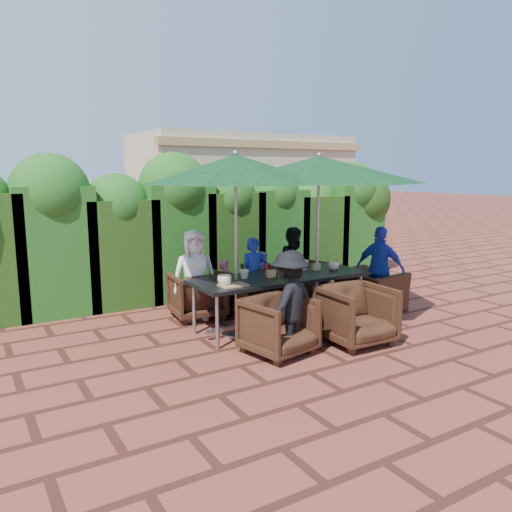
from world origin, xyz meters
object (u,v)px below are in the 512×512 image
dining_table (281,281)px  chair_near_left (279,323)px  umbrella_right (319,170)px  chair_far_right (295,281)px  chair_end_right (370,284)px  umbrella_left (235,170)px  chair_far_left (197,292)px  chair_near_right (357,312)px  chair_far_mid (244,288)px

dining_table → chair_near_left: chair_near_left is taller
umbrella_right → chair_far_right: umbrella_right is taller
dining_table → chair_end_right: bearing=0.9°
chair_far_right → umbrella_left: bearing=10.4°
dining_table → chair_far_right: chair_far_right is taller
dining_table → chair_far_left: (-0.81, 1.06, -0.29)m
chair_far_left → chair_far_right: 1.70m
chair_end_right → umbrella_right: bearing=81.3°
dining_table → chair_near_left: bearing=-124.9°
dining_table → umbrella_left: (-0.68, 0.06, 1.54)m
chair_near_left → umbrella_right: bearing=24.7°
umbrella_right → chair_near_left: 2.42m
chair_near_right → chair_far_left: bearing=122.6°
umbrella_left → dining_table: bearing=-4.9°
chair_far_left → chair_far_right: (1.70, -0.16, 0.02)m
chair_far_mid → chair_far_left: bearing=-26.1°
umbrella_left → chair_near_left: umbrella_left is taller
dining_table → umbrella_right: bearing=4.1°
chair_far_mid → dining_table: bearing=73.1°
chair_far_left → chair_far_right: size_ratio=0.95×
chair_near_left → chair_far_right: bearing=38.9°
chair_far_mid → chair_near_right: 2.09m
dining_table → umbrella_right: size_ratio=0.86×
chair_far_left → chair_end_right: bearing=163.9°
umbrella_right → chair_far_right: size_ratio=3.65×
chair_near_right → chair_far_right: bearing=79.5°
chair_far_right → chair_end_right: 1.22m
umbrella_left → chair_far_left: size_ratio=3.19×
chair_far_right → chair_near_left: 2.31m
umbrella_right → chair_near_left: (-1.28, -0.92, -1.83)m
chair_far_mid → chair_end_right: 2.01m
chair_near_left → chair_far_mid: bearing=61.9°
umbrella_left → chair_near_left: bearing=-85.4°
umbrella_left → umbrella_right: size_ratio=0.83×
umbrella_left → chair_near_left: (0.07, -0.93, -1.83)m
umbrella_left → chair_near_left: 2.05m
umbrella_left → chair_end_right: size_ratio=2.58×
umbrella_left → chair_end_right: bearing=-0.8°
chair_near_right → chair_end_right: 1.69m
chair_far_left → umbrella_right: bearing=151.8°
chair_far_right → chair_end_right: bearing=116.8°
chair_far_left → chair_near_right: bearing=126.7°
dining_table → chair_far_right: bearing=45.3°
umbrella_right → chair_near_right: bearing=-101.1°
chair_end_right → chair_far_right: bearing=37.0°
chair_far_right → chair_far_mid: bearing=-22.0°
chair_far_right → dining_table: bearing=27.6°
chair_far_mid → chair_far_right: bearing=156.5°
chair_end_right → chair_near_right: bearing=123.0°
dining_table → umbrella_left: size_ratio=1.04×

